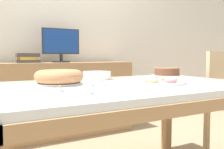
# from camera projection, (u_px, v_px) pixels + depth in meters

# --- Properties ---
(wall_back) EXTENTS (8.00, 0.10, 2.60)m
(wall_back) POSITION_uv_depth(u_px,v_px,m) (49.00, 23.00, 3.01)
(wall_back) COLOR silver
(wall_back) RESTS_ON ground
(dining_table) EXTENTS (1.68, 1.06, 0.72)m
(dining_table) POSITION_uv_depth(u_px,v_px,m) (124.00, 96.00, 1.58)
(dining_table) COLOR silver
(dining_table) RESTS_ON ground
(sideboard) EXTENTS (1.72, 0.44, 0.83)m
(sideboard) POSITION_uv_depth(u_px,v_px,m) (58.00, 99.00, 2.81)
(sideboard) COLOR tan
(sideboard) RESTS_ON ground
(computer_monitor) EXTENTS (0.42, 0.20, 0.38)m
(computer_monitor) POSITION_uv_depth(u_px,v_px,m) (61.00, 45.00, 2.79)
(computer_monitor) COLOR #262628
(computer_monitor) RESTS_ON sideboard
(book_stack) EXTENTS (0.24, 0.16, 0.10)m
(book_stack) POSITION_uv_depth(u_px,v_px,m) (28.00, 58.00, 2.62)
(book_stack) COLOR #3F3838
(book_stack) RESTS_ON sideboard
(cake_chocolate_round) EXTENTS (0.28, 0.28, 0.07)m
(cake_chocolate_round) POSITION_uv_depth(u_px,v_px,m) (167.00, 73.00, 2.14)
(cake_chocolate_round) COLOR silver
(cake_chocolate_round) RESTS_ON dining_table
(cake_golden_bundt) EXTENTS (0.29, 0.29, 0.09)m
(cake_golden_bundt) POSITION_uv_depth(u_px,v_px,m) (59.00, 77.00, 1.51)
(cake_golden_bundt) COLOR silver
(cake_golden_bundt) RESTS_ON dining_table
(pastry_platter) EXTENTS (0.36, 0.36, 0.04)m
(pastry_platter) POSITION_uv_depth(u_px,v_px,m) (157.00, 81.00, 1.59)
(pastry_platter) COLOR silver
(pastry_platter) RESTS_ON dining_table
(plate_stack) EXTENTS (0.21, 0.21, 0.06)m
(plate_stack) POSITION_uv_depth(u_px,v_px,m) (97.00, 75.00, 1.87)
(plate_stack) COLOR silver
(plate_stack) RESTS_ON dining_table
(tealight_near_cakes) EXTENTS (0.04, 0.04, 0.04)m
(tealight_near_cakes) POSITION_uv_depth(u_px,v_px,m) (103.00, 84.00, 1.46)
(tealight_near_cakes) COLOR silver
(tealight_near_cakes) RESTS_ON dining_table
(tealight_right_edge) EXTENTS (0.04, 0.04, 0.04)m
(tealight_right_edge) POSITION_uv_depth(u_px,v_px,m) (60.00, 90.00, 1.21)
(tealight_right_edge) COLOR silver
(tealight_right_edge) RESTS_ON dining_table
(tealight_centre) EXTENTS (0.04, 0.04, 0.04)m
(tealight_centre) POSITION_uv_depth(u_px,v_px,m) (91.00, 85.00, 1.43)
(tealight_centre) COLOR silver
(tealight_centre) RESTS_ON dining_table
(tealight_near_front) EXTENTS (0.04, 0.04, 0.04)m
(tealight_near_front) POSITION_uv_depth(u_px,v_px,m) (89.00, 92.00, 1.13)
(tealight_near_front) COLOR silver
(tealight_near_front) RESTS_ON dining_table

